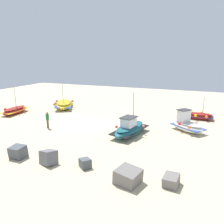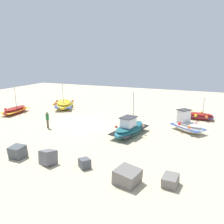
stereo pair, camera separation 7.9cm
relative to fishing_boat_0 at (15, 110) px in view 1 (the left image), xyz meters
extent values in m
plane|color=beige|center=(-9.98, 0.72, -0.41)|extent=(57.50, 57.50, 0.00)
ellipsoid|color=maroon|center=(0.00, 0.00, -0.04)|extent=(1.81, 4.04, 0.76)
cube|color=gold|center=(0.00, 0.00, -0.01)|extent=(1.84, 3.89, 0.08)
ellipsoid|color=maroon|center=(0.00, 0.00, 0.27)|extent=(1.58, 3.56, 0.14)
cylinder|color=#B7B7BC|center=(0.03, -0.27, 1.61)|extent=(0.08, 0.08, 2.57)
sphere|color=orange|center=(-0.75, -0.77, 0.20)|extent=(0.36, 0.36, 0.36)
sphere|color=red|center=(0.75, 0.77, 0.21)|extent=(0.36, 0.36, 0.36)
ellipsoid|color=white|center=(-20.30, -1.09, 0.01)|extent=(3.53, 3.12, 0.88)
cube|color=#2D4C9E|center=(-20.30, -1.09, 0.06)|extent=(3.45, 3.07, 0.10)
ellipsoid|color=beige|center=(-20.30, -1.09, 0.37)|extent=(3.10, 2.73, 0.16)
cube|color=white|center=(-19.86, -1.42, 0.99)|extent=(1.26, 1.31, 1.10)
cube|color=#333338|center=(-19.86, -1.42, 1.57)|extent=(1.47, 1.52, 0.06)
sphere|color=orange|center=(-20.53, 0.08, 0.36)|extent=(0.29, 0.29, 0.29)
sphere|color=#EA7F75|center=(-21.02, -1.57, 0.34)|extent=(0.29, 0.29, 0.29)
sphere|color=red|center=(-19.59, -0.62, 0.38)|extent=(0.29, 0.29, 0.29)
sphere|color=red|center=(-20.07, -2.27, 0.34)|extent=(0.29, 0.29, 0.29)
ellipsoid|color=gold|center=(-3.88, -4.86, 0.04)|extent=(4.13, 5.20, 1.05)
cube|color=#2D4C9E|center=(-3.88, -4.86, 0.08)|extent=(4.05, 5.04, 0.22)
ellipsoid|color=gold|center=(-3.88, -4.86, 0.42)|extent=(3.59, 4.55, 0.27)
cylinder|color=#B7B7BC|center=(-4.30, -4.11, 1.88)|extent=(0.08, 0.08, 2.78)
sphere|color=orange|center=(-3.54, -3.14, 0.39)|extent=(0.33, 0.33, 0.33)
sphere|color=yellow|center=(-5.20, -4.82, 0.34)|extent=(0.33, 0.33, 0.33)
sphere|color=orange|center=(-2.89, -4.32, 0.29)|extent=(0.33, 0.33, 0.33)
sphere|color=orange|center=(-4.55, -6.00, 0.43)|extent=(0.33, 0.33, 0.33)
sphere|color=orange|center=(-2.24, -5.49, 0.34)|extent=(0.33, 0.33, 0.33)
ellipsoid|color=#1E6670|center=(-15.57, 1.92, 0.02)|extent=(2.54, 4.82, 0.91)
cube|color=black|center=(-15.57, 1.92, 0.06)|extent=(2.55, 4.64, 0.12)
ellipsoid|color=#1A565F|center=(-15.57, 1.92, 0.38)|extent=(2.22, 4.23, 0.18)
cube|color=silver|center=(-15.52, 2.22, 0.86)|extent=(1.21, 1.47, 0.81)
cube|color=#333338|center=(-15.52, 2.22, 1.30)|extent=(1.40, 1.71, 0.06)
cylinder|color=#B7B7BC|center=(-15.68, 1.35, 1.94)|extent=(0.08, 0.08, 2.96)
sphere|color=#EA7F75|center=(-16.65, 1.31, 0.36)|extent=(0.24, 0.24, 0.24)
sphere|color=red|center=(-14.49, 2.53, 0.39)|extent=(0.24, 0.24, 0.24)
ellipsoid|color=maroon|center=(-21.10, -6.03, -0.07)|extent=(3.19, 1.40, 0.74)
cube|color=navy|center=(-21.10, -6.03, -0.04)|extent=(3.07, 1.42, 0.12)
ellipsoid|color=maroon|center=(-21.10, -6.03, 0.21)|extent=(2.81, 1.21, 0.16)
cylinder|color=#B7B7BC|center=(-21.50, -6.02, 1.21)|extent=(0.08, 0.08, 1.88)
sphere|color=orange|center=(-21.91, -5.24, 0.13)|extent=(0.32, 0.32, 0.32)
sphere|color=yellow|center=(-21.39, -6.79, 0.22)|extent=(0.32, 0.32, 0.32)
sphere|color=yellow|center=(-20.80, -5.27, 0.16)|extent=(0.32, 0.32, 0.32)
sphere|color=yellow|center=(-20.29, -6.82, 0.11)|extent=(0.32, 0.32, 0.32)
cylinder|color=brown|center=(-7.41, 3.17, 0.01)|extent=(0.14, 0.14, 0.84)
cylinder|color=brown|center=(-7.55, 3.25, 0.01)|extent=(0.14, 0.14, 0.84)
cylinder|color=#236B33|center=(-7.48, 3.21, 0.74)|extent=(0.32, 0.32, 0.62)
sphere|color=tan|center=(-7.48, 3.21, 1.16)|extent=(0.22, 0.22, 0.22)
cube|color=slate|center=(-20.26, 8.94, -0.12)|extent=(0.90, 1.10, 0.68)
cube|color=slate|center=(-18.00, 9.63, 0.00)|extent=(1.57, 1.54, 0.99)
cube|color=#4C5156|center=(-14.86, 8.91, -0.13)|extent=(1.03, 1.02, 0.67)
cube|color=slate|center=(-12.38, 9.39, 0.04)|extent=(1.30, 1.27, 1.15)
cube|color=#4C5156|center=(-9.83, 9.49, 0.01)|extent=(1.01, 0.97, 0.95)
camera|label=1|loc=(-21.56, 20.50, 6.55)|focal=36.32mm
camera|label=2|loc=(-21.63, 20.47, 6.55)|focal=36.32mm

